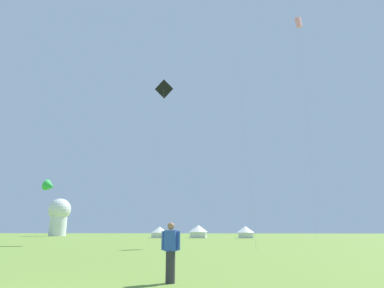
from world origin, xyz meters
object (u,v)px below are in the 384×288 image
at_px(kite_green_delta, 50,186).
at_px(festival_tent_center, 160,232).
at_px(observatory_dome, 59,215).
at_px(festival_tent_left, 198,231).
at_px(person_spectator, 171,253).
at_px(festival_tent_right, 245,231).
at_px(kite_black_diamond, 164,90).
at_px(kite_pink_box, 299,23).

xyz_separation_m(kite_green_delta, festival_tent_center, (11.69, 25.57, -6.82)).
height_order(kite_green_delta, observatory_dome, observatory_dome).
bearing_deg(festival_tent_left, person_spectator, -84.77).
xyz_separation_m(kite_green_delta, festival_tent_left, (20.22, 25.57, -6.64)).
bearing_deg(person_spectator, festival_tent_center, 102.80).
bearing_deg(festival_tent_right, festival_tent_center, 180.00).
xyz_separation_m(kite_green_delta, festival_tent_right, (30.28, 25.57, -6.78)).
bearing_deg(festival_tent_right, person_spectator, -93.90).
distance_m(kite_black_diamond, festival_tent_left, 36.05).
xyz_separation_m(kite_black_diamond, person_spectator, (7.45, -32.65, -20.14)).
bearing_deg(festival_tent_right, festival_tent_left, 180.00).
xyz_separation_m(kite_black_diamond, kite_pink_box, (19.70, 0.96, 9.92)).
xyz_separation_m(festival_tent_center, festival_tent_right, (18.59, 0.00, 0.04)).
bearing_deg(observatory_dome, festival_tent_right, -20.91).
distance_m(person_spectator, festival_tent_center, 64.54).
distance_m(kite_pink_box, festival_tent_right, 42.38).
bearing_deg(observatory_dome, person_spectator, -59.48).
bearing_deg(festival_tent_center, festival_tent_right, 0.00).
bearing_deg(festival_tent_right, kite_black_diamond, -111.20).
bearing_deg(person_spectator, observatory_dome, 120.52).
bearing_deg(kite_pink_box, festival_tent_right, 105.18).
relative_size(kite_black_diamond, festival_tent_left, 5.42).
relative_size(festival_tent_left, festival_tent_right, 1.10).
bearing_deg(kite_black_diamond, kite_pink_box, 2.79).
distance_m(kite_green_delta, festival_tent_left, 33.27).
height_order(festival_tent_left, observatory_dome, observatory_dome).
distance_m(festival_tent_center, observatory_dome, 40.64).
distance_m(kite_pink_box, observatory_dome, 82.82).
height_order(festival_tent_right, observatory_dome, observatory_dome).
relative_size(person_spectator, festival_tent_right, 0.46).
relative_size(festival_tent_left, observatory_dome, 0.38).
bearing_deg(kite_pink_box, observatory_dome, 140.99).
distance_m(kite_green_delta, kite_black_diamond, 23.04).
xyz_separation_m(kite_green_delta, person_spectator, (25.98, -37.36, -7.29)).
height_order(person_spectator, festival_tent_right, festival_tent_right).
relative_size(kite_green_delta, kite_black_diamond, 0.41).
bearing_deg(festival_tent_left, observatory_dome, 154.80).
relative_size(kite_pink_box, person_spectator, 18.41).
bearing_deg(festival_tent_center, kite_pink_box, -47.85).
xyz_separation_m(kite_green_delta, observatory_dome, (-23.14, 45.98, -2.12)).
height_order(kite_black_diamond, observatory_dome, kite_black_diamond).
xyz_separation_m(festival_tent_right, observatory_dome, (-53.42, 20.40, 4.65)).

